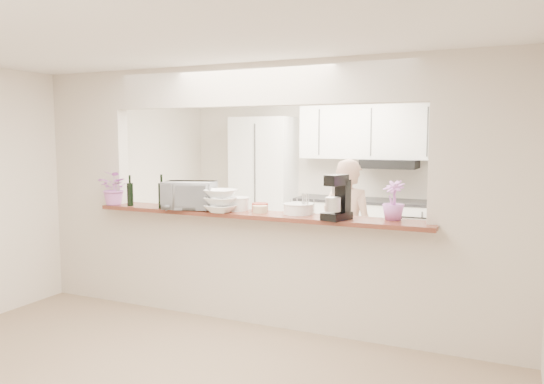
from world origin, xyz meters
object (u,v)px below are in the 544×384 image
Objects in this scene: toaster_oven at (189,195)px; person at (348,233)px; stand_mixer at (338,199)px; refrigerator at (494,213)px.

person is at bearing 19.20° from toaster_oven.
person is (-0.21, 1.03, -0.48)m from stand_mixer.
toaster_oven is 1.73m from person.
person reaches higher than stand_mixer.
toaster_oven is at bearing -135.00° from refrigerator.
toaster_oven is at bearing 178.63° from stand_mixer.
refrigerator is at bearing -122.00° from person.
refrigerator reaches higher than person.
stand_mixer reaches higher than toaster_oven.
person is (1.35, 0.99, -0.44)m from toaster_oven.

